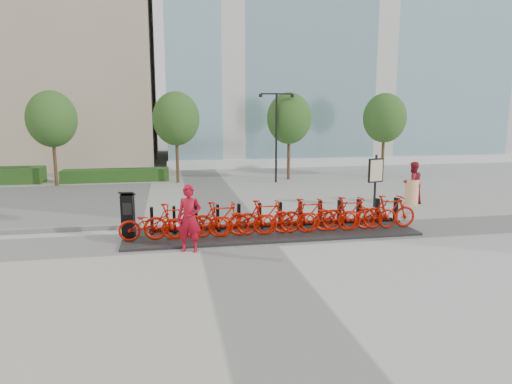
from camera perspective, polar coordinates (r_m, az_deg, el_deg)
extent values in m
plane|color=#9B9B9B|center=(14.75, -2.72, -5.73)|extent=(120.00, 120.00, 0.00)
cube|color=#44636F|center=(43.86, 11.37, 20.40)|extent=(32.00, 16.00, 24.00)
cube|color=#1E3E1C|center=(27.66, -17.07, 2.03)|extent=(6.00, 1.20, 0.70)
cylinder|color=#483327|center=(26.85, -23.85, 3.86)|extent=(0.18, 0.18, 3.00)
ellipsoid|color=#356426|center=(26.73, -24.17, 8.33)|extent=(2.60, 2.60, 2.99)
cylinder|color=#483327|center=(26.18, -9.82, 4.43)|extent=(0.18, 0.18, 3.00)
ellipsoid|color=#356426|center=(26.06, -9.96, 9.03)|extent=(2.60, 2.60, 2.99)
cylinder|color=#483327|center=(27.10, 4.10, 4.74)|extent=(0.18, 0.18, 3.00)
ellipsoid|color=#356426|center=(26.98, 4.16, 9.18)|extent=(2.60, 2.60, 2.99)
cylinder|color=#483327|center=(29.23, 15.58, 4.79)|extent=(0.18, 0.18, 3.00)
ellipsoid|color=#356426|center=(29.12, 15.78, 8.90)|extent=(2.60, 2.60, 2.99)
cylinder|color=black|center=(25.81, 2.55, 6.72)|extent=(0.12, 0.12, 5.00)
cube|color=black|center=(25.68, 1.59, 12.17)|extent=(0.90, 0.08, 0.08)
cube|color=black|center=(25.89, 3.58, 12.14)|extent=(0.90, 0.08, 0.08)
cylinder|color=black|center=(25.58, 0.59, 11.96)|extent=(0.20, 0.20, 0.18)
cylinder|color=black|center=(26.00, 4.56, 11.90)|extent=(0.20, 0.20, 0.18)
cube|color=black|center=(15.26, 1.97, -5.03)|extent=(9.60, 2.40, 0.08)
imported|color=#A80E00|center=(14.43, -13.01, -3.91)|extent=(1.95, 0.68, 1.03)
imported|color=#A80E00|center=(14.40, -10.15, -3.60)|extent=(1.90, 0.54, 1.14)
imported|color=#A80E00|center=(14.44, -7.28, -3.72)|extent=(1.95, 0.68, 1.03)
imported|color=#A80E00|center=(14.49, -4.44, -3.39)|extent=(1.90, 0.54, 1.14)
imported|color=#A80E00|center=(14.60, -1.62, -3.49)|extent=(1.95, 0.68, 1.03)
imported|color=#A80E00|center=(14.71, 1.15, -3.15)|extent=(1.90, 0.54, 1.14)
imported|color=#A80E00|center=(14.89, 3.86, -3.24)|extent=(1.95, 0.68, 1.03)
imported|color=#A80E00|center=(15.07, 6.52, -2.89)|extent=(1.90, 0.54, 1.14)
imported|color=#A80E00|center=(15.31, 9.09, -2.97)|extent=(1.95, 0.68, 1.03)
imported|color=#A80E00|center=(15.56, 11.59, -2.63)|extent=(1.90, 0.54, 1.14)
imported|color=#A80E00|center=(15.86, 13.99, -2.69)|extent=(1.95, 0.68, 1.03)
imported|color=#A80E00|center=(16.16, 16.32, -2.36)|extent=(1.90, 0.54, 1.14)
cube|color=black|center=(14.90, -15.71, -2.92)|extent=(0.42, 0.38, 1.36)
cube|color=black|center=(14.76, -15.84, -0.19)|extent=(0.51, 0.44, 0.17)
cube|color=black|center=(14.67, -15.81, -2.06)|extent=(0.27, 0.06, 0.38)
imported|color=#9E081C|center=(13.26, -8.34, -3.29)|extent=(0.82, 0.66, 1.96)
imported|color=maroon|center=(21.02, 18.98, 1.09)|extent=(0.97, 0.80, 1.86)
cylinder|color=orange|center=(20.96, 18.89, 0.01)|extent=(0.61, 0.61, 1.09)
cylinder|color=black|center=(19.83, 14.69, 1.33)|extent=(0.10, 0.10, 2.22)
cube|color=black|center=(19.77, 14.75, 2.63)|extent=(0.73, 0.28, 1.01)
cube|color=beige|center=(19.71, 14.82, 2.61)|extent=(0.61, 0.17, 0.89)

